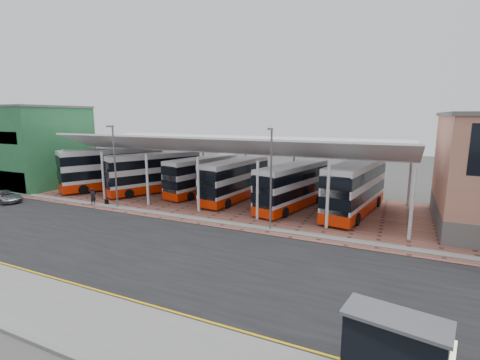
{
  "coord_description": "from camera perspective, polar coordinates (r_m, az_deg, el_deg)",
  "views": [
    {
      "loc": [
        11.02,
        -18.73,
        8.95
      ],
      "look_at": [
        -1.73,
        8.61,
        3.38
      ],
      "focal_mm": 26.0,
      "sensor_mm": 36.0,
      "label": 1
    }
  ],
  "objects": [
    {
      "name": "lamp_west",
      "position": [
        35.66,
        -19.87,
        2.44
      ],
      "size": [
        0.16,
        0.9,
        8.07
      ],
      "color": "#595A60",
      "rests_on": "ground"
    },
    {
      "name": "ground",
      "position": [
        23.5,
        -5.17,
        -11.97
      ],
      "size": [
        140.0,
        140.0,
        0.0
      ],
      "primitive_type": "plane",
      "color": "#3D3E3B"
    },
    {
      "name": "north_kerb",
      "position": [
        28.66,
        1.1,
        -7.59
      ],
      "size": [
        120.0,
        0.8,
        0.14
      ],
      "primitive_type": "cube",
      "color": "slate",
      "rests_on": "ground"
    },
    {
      "name": "bus_0",
      "position": [
        45.74,
        -20.18,
        1.74
      ],
      "size": [
        8.23,
        11.9,
        4.97
      ],
      "rotation": [
        0.0,
        0.0,
        -0.5
      ],
      "color": "silver",
      "rests_on": "forecourt"
    },
    {
      "name": "yellow_line_far",
      "position": [
        18.59,
        -16.17,
        -18.67
      ],
      "size": [
        120.0,
        0.12,
        0.01
      ],
      "primitive_type": "cube",
      "color": "#E3AB07",
      "rests_on": "road"
    },
    {
      "name": "bus_1",
      "position": [
        42.08,
        -13.98,
        1.12
      ],
      "size": [
        7.3,
        11.13,
        4.6
      ],
      "rotation": [
        0.0,
        0.0,
        -0.46
      ],
      "color": "silver",
      "rests_on": "forecourt"
    },
    {
      "name": "lamp_east",
      "position": [
        26.97,
        5.09,
        0.62
      ],
      "size": [
        0.16,
        0.9,
        8.07
      ],
      "color": "#595A60",
      "rests_on": "ground"
    },
    {
      "name": "bus_shelter",
      "position": [
        12.99,
        25.04,
        -24.23
      ],
      "size": [
        3.43,
        2.01,
        2.59
      ],
      "rotation": [
        0.0,
        0.0,
        -0.17
      ],
      "color": "black",
      "rests_on": "sidewalk"
    },
    {
      "name": "bus_3",
      "position": [
        37.08,
        -0.78,
        -0.03
      ],
      "size": [
        3.54,
        10.64,
        4.3
      ],
      "rotation": [
        0.0,
        0.0,
        -0.11
      ],
      "color": "silver",
      "rests_on": "forecourt"
    },
    {
      "name": "bus_2",
      "position": [
        40.21,
        -6.16,
        0.67
      ],
      "size": [
        4.37,
        10.52,
        4.22
      ],
      "rotation": [
        0.0,
        0.0,
        -0.2
      ],
      "color": "silver",
      "rests_on": "forecourt"
    },
    {
      "name": "sidewalk",
      "position": [
        17.17,
        -21.58,
        -21.48
      ],
      "size": [
        120.0,
        4.0,
        0.14
      ],
      "primitive_type": "cube",
      "color": "slate",
      "rests_on": "ground"
    },
    {
      "name": "suitcase",
      "position": [
        37.88,
        -21.05,
        -3.4
      ],
      "size": [
        0.32,
        0.23,
        0.55
      ],
      "primitive_type": "cube",
      "color": "black",
      "rests_on": "forecourt"
    },
    {
      "name": "bus_4",
      "position": [
        34.12,
        8.61,
        -1.08
      ],
      "size": [
        4.74,
        10.69,
        4.29
      ],
      "rotation": [
        0.0,
        0.0,
        -0.23
      ],
      "color": "silver",
      "rests_on": "forecourt"
    },
    {
      "name": "shop_cream",
      "position": [
        56.16,
        -33.05,
        4.86
      ],
      "size": [
        6.4,
        10.2,
        10.22
      ],
      "color": "beige",
      "rests_on": "ground"
    },
    {
      "name": "bus_5",
      "position": [
        33.64,
        18.4,
        -1.29
      ],
      "size": [
        4.44,
        11.77,
        4.74
      ],
      "rotation": [
        0.0,
        0.0,
        -0.16
      ],
      "color": "silver",
      "rests_on": "forecourt"
    },
    {
      "name": "forecourt",
      "position": [
        34.17,
        8.84,
        -4.8
      ],
      "size": [
        72.0,
        16.0,
        0.06
      ],
      "primitive_type": "cube",
      "color": "brown",
      "rests_on": "ground"
    },
    {
      "name": "silver_car",
      "position": [
        44.18,
        -34.14,
        -2.24
      ],
      "size": [
        4.48,
        2.41,
        1.2
      ],
      "primitive_type": "imported",
      "rotation": [
        0.0,
        0.0,
        1.47
      ],
      "color": "gray",
      "rests_on": "road"
    },
    {
      "name": "canopy",
      "position": [
        36.96,
        -2.53,
        5.55
      ],
      "size": [
        37.0,
        11.63,
        7.07
      ],
      "color": "silver",
      "rests_on": "ground"
    },
    {
      "name": "road",
      "position": [
        22.7,
        -6.47,
        -12.8
      ],
      "size": [
        120.0,
        14.0,
        0.02
      ],
      "primitive_type": "cube",
      "color": "black",
      "rests_on": "ground"
    },
    {
      "name": "yellow_line_near",
      "position": [
        18.4,
        -16.81,
        -19.04
      ],
      "size": [
        120.0,
        0.12,
        0.01
      ],
      "primitive_type": "cube",
      "color": "#E3AB07",
      "rests_on": "road"
    },
    {
      "name": "shop_green",
      "position": [
        50.78,
        -29.12,
        4.82
      ],
      "size": [
        6.4,
        10.2,
        10.22
      ],
      "color": "#2C7140",
      "rests_on": "ground"
    },
    {
      "name": "pedestrian",
      "position": [
        38.15,
        -22.96,
        -2.51
      ],
      "size": [
        0.45,
        0.66,
        1.75
      ],
      "primitive_type": "imported",
      "rotation": [
        0.0,
        0.0,
        1.53
      ],
      "color": "black",
      "rests_on": "forecourt"
    }
  ]
}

